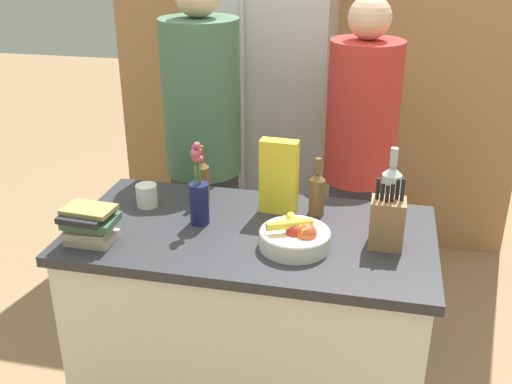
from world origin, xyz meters
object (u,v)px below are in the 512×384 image
at_px(book_stack, 89,224).
at_px(person_at_sink, 203,142).
at_px(refrigerator, 265,104).
at_px(cereal_box, 279,177).
at_px(person_in_blue, 360,153).
at_px(knife_block, 387,222).
at_px(coffee_mug, 147,195).
at_px(bottle_vinegar, 202,179).
at_px(bottle_oil, 317,192).
at_px(bottle_wine, 391,190).
at_px(fruit_bowl, 295,237).
at_px(flower_vase, 199,195).

bearing_deg(book_stack, person_at_sink, 78.53).
height_order(refrigerator, cereal_box, refrigerator).
distance_m(person_at_sink, person_in_blue, 0.78).
distance_m(refrigerator, knife_block, 1.62).
relative_size(coffee_mug, person_at_sink, 0.07).
xyz_separation_m(bottle_vinegar, person_in_blue, (0.62, 0.61, -0.05)).
xyz_separation_m(bottle_oil, bottle_wine, (0.29, 0.04, 0.02)).
xyz_separation_m(cereal_box, book_stack, (-0.64, -0.39, -0.08)).
distance_m(refrigerator, bottle_vinegar, 1.20).
relative_size(refrigerator, person_in_blue, 1.18).
relative_size(person_at_sink, person_in_blue, 1.07).
bearing_deg(cereal_box, fruit_bowl, -67.73).
height_order(cereal_box, person_in_blue, person_in_blue).
height_order(refrigerator, flower_vase, refrigerator).
bearing_deg(coffee_mug, fruit_bowl, -18.18).
distance_m(fruit_bowl, person_in_blue, 0.95).
bearing_deg(person_at_sink, bottle_wine, 4.24).
height_order(cereal_box, bottle_wine, cereal_box).
relative_size(flower_vase, book_stack, 1.74).
height_order(book_stack, bottle_wine, bottle_wine).
distance_m(cereal_box, coffee_mug, 0.56).
distance_m(knife_block, book_stack, 1.09).
bearing_deg(fruit_bowl, flower_vase, 164.20).
bearing_deg(bottle_vinegar, book_stack, -124.64).
xyz_separation_m(book_stack, person_in_blue, (0.93, 1.05, -0.03)).
distance_m(refrigerator, cereal_box, 1.28).
height_order(flower_vase, person_at_sink, person_at_sink).
bearing_deg(bottle_wine, person_at_sink, 155.62).
bearing_deg(bottle_wine, person_in_blue, 104.36).
distance_m(bottle_vinegar, bottle_wine, 0.78).
height_order(cereal_box, person_at_sink, person_at_sink).
xyz_separation_m(refrigerator, coffee_mug, (-0.23, -1.30, -0.04)).
bearing_deg(bottle_vinegar, bottle_oil, -3.30).
distance_m(fruit_bowl, knife_block, 0.33).
distance_m(coffee_mug, person_in_blue, 1.10).
bearing_deg(fruit_bowl, cereal_box, 112.27).
relative_size(flower_vase, coffee_mug, 2.71).
distance_m(bottle_oil, bottle_wine, 0.29).
distance_m(bottle_vinegar, person_in_blue, 0.88).
height_order(fruit_bowl, bottle_oil, bottle_oil).
bearing_deg(knife_block, bottle_oil, 142.91).
bearing_deg(knife_block, person_in_blue, 99.60).
bearing_deg(person_at_sink, bottle_vinegar, -44.92).
height_order(person_at_sink, person_in_blue, person_at_sink).
distance_m(book_stack, bottle_oil, 0.89).
bearing_deg(refrigerator, person_in_blue, -44.25).
relative_size(cereal_box, book_stack, 1.57).
distance_m(fruit_bowl, flower_vase, 0.42).
bearing_deg(cereal_box, book_stack, -148.20).
bearing_deg(book_stack, person_in_blue, 48.55).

